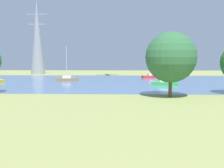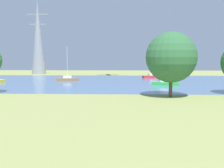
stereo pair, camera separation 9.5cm
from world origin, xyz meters
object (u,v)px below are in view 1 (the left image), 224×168
object	(u,v)px
sailboat_brown	(67,79)
sailboat_red	(151,76)
sailboat_green	(165,83)
tree_west_near	(171,57)
electricity_pylon	(37,37)

from	to	relation	value
sailboat_brown	sailboat_red	bearing A→B (deg)	25.87
sailboat_green	tree_west_near	bearing A→B (deg)	-96.24
sailboat_green	electricity_pylon	size ratio (longest dim) A/B	0.26
sailboat_red	electricity_pylon	bearing A→B (deg)	155.92
tree_west_near	sailboat_green	bearing A→B (deg)	83.76
sailboat_brown	tree_west_near	world-z (taller)	tree_west_near
tree_west_near	electricity_pylon	size ratio (longest dim) A/B	0.37
sailboat_green	electricity_pylon	distance (m)	48.86
sailboat_brown	sailboat_red	distance (m)	21.71
tree_west_near	electricity_pylon	world-z (taller)	electricity_pylon
sailboat_green	electricity_pylon	world-z (taller)	electricity_pylon
sailboat_brown	electricity_pylon	size ratio (longest dim) A/B	0.33
sailboat_brown	tree_west_near	size ratio (longest dim) A/B	0.90
sailboat_red	electricity_pylon	distance (m)	38.41
sailboat_red	electricity_pylon	size ratio (longest dim) A/B	0.28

